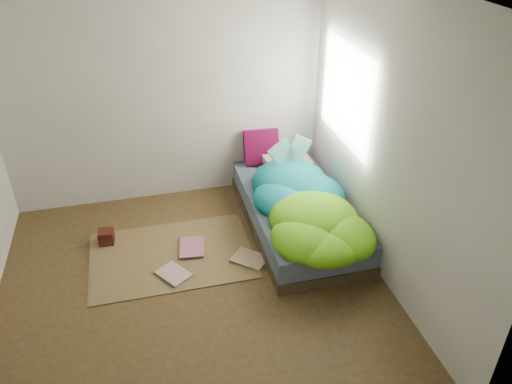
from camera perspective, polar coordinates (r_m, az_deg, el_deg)
ground at (r=4.71m, az=-7.05°, el=-11.03°), size 3.50×3.50×0.00m
room_walls at (r=3.81m, az=-8.47°, el=7.35°), size 3.54×3.54×2.62m
bed at (r=5.37m, az=4.70°, el=-2.48°), size 1.00×2.00×0.34m
duvet at (r=5.01m, az=5.65°, el=-0.62°), size 0.96×1.84×0.34m
rug at (r=5.11m, az=-9.61°, el=-7.12°), size 1.60×1.10×0.01m
pillow_floral at (r=5.86m, az=3.59°, el=3.39°), size 0.57×0.40×0.12m
pillow_magenta at (r=5.89m, az=0.60°, el=5.20°), size 0.41×0.16×0.41m
open_book at (r=5.39m, az=4.01°, el=5.64°), size 0.44×0.19×0.26m
wooden_box at (r=5.38m, az=-16.74°, el=-4.92°), size 0.16×0.16×0.15m
floor_book_a at (r=4.81m, az=-10.44°, el=-9.86°), size 0.36×0.38×0.02m
floor_book_b at (r=5.15m, az=-8.76°, el=-6.38°), size 0.30×0.37×0.03m
floor_book_c at (r=4.88m, az=-1.41°, el=-8.46°), size 0.41×0.40×0.03m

